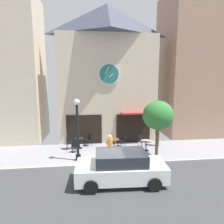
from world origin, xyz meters
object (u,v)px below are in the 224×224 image
Objects in this scene: cafe_table_near_door at (79,141)px; cafe_table_rightmost at (146,143)px; cafe_chair_near_tree at (68,142)px; street_tree at (158,116)px; street_lamp at (77,130)px; cafe_table_leftmost at (114,142)px; pedestrian_orange at (110,147)px; parked_car_white at (121,167)px; cafe_chair_facing_street at (75,145)px; cafe_chair_curbside at (122,140)px; pedestrian_maroon at (157,135)px; cafe_chair_facing_wall at (141,140)px; cafe_chair_left_end at (89,139)px.

cafe_table_rightmost is at bearing -12.56° from cafe_table_near_door.
cafe_chair_near_tree is (-0.80, -0.06, 0.01)m from cafe_table_near_door.
street_tree is at bearing -22.87° from cafe_table_near_door.
cafe_table_rightmost is (4.67, 1.11, -1.41)m from street_lamp.
street_lamp is 3.36m from cafe_table_leftmost.
street_lamp is 2.26m from pedestrian_orange.
pedestrian_orange is at bearing -174.30° from street_tree.
street_lamp is at bearing 127.40° from parked_car_white.
cafe_chair_facing_street is 4.93m from parked_car_white.
street_lamp reaches higher than cafe_chair_curbside.
pedestrian_maroon reaches higher than cafe_table_rightmost.
cafe_table_near_door is 0.84× the size of cafe_chair_facing_street.
cafe_chair_facing_wall is at bearing 105.37° from street_tree.
street_lamp reaches higher than cafe_chair_near_tree.
pedestrian_maroon is 6.16m from parked_car_white.
cafe_table_leftmost is 0.47× the size of pedestrian_maroon.
pedestrian_orange is at bearing -152.64° from cafe_table_rightmost.
cafe_table_near_door is at bearing 176.93° from cafe_chair_facing_wall.
cafe_chair_left_end is 1.67m from cafe_chair_facing_street.
street_lamp reaches higher than cafe_table_rightmost.
cafe_chair_near_tree is (-1.48, -0.62, 0.00)m from cafe_chair_left_end.
street_lamp is 0.88× the size of parked_car_white.
pedestrian_maroon is (1.16, 0.99, 0.31)m from cafe_table_rightmost.
cafe_table_leftmost is 2.03m from cafe_chair_left_end.
cafe_chair_facing_street is at bearing 143.95° from pedestrian_orange.
cafe_table_leftmost is 2.17m from pedestrian_orange.
cafe_chair_left_end is 1.61m from cafe_chair_near_tree.
pedestrian_orange is (-3.09, -0.31, -1.87)m from street_tree.
street_tree is 4.09× the size of cafe_chair_facing_wall.
street_tree is 4.84× the size of cafe_table_near_door.
cafe_chair_left_end is at bearing 173.17° from pedestrian_maroon.
cafe_chair_facing_wall is 0.54× the size of pedestrian_orange.
cafe_table_leftmost is 4.70m from parked_car_white.
parked_car_white is at bearing -52.60° from street_lamp.
street_lamp is 4.27× the size of cafe_chair_facing_wall.
cafe_chair_facing_wall reaches higher than cafe_table_near_door.
street_tree reaches higher than cafe_chair_near_tree.
cafe_chair_left_end is at bearing 105.58° from parked_car_white.
cafe_table_near_door is at bearing -178.54° from cafe_chair_curbside.
cafe_chair_near_tree is at bearing 178.02° from cafe_chair_facing_wall.
cafe_table_near_door is 0.84× the size of cafe_chair_near_tree.
cafe_table_leftmost is at bearing 162.89° from cafe_table_rightmost.
cafe_chair_facing_wall reaches higher than cafe_table_rightmost.
cafe_chair_curbside is (3.17, 2.24, -1.43)m from street_lamp.
street_tree is at bearing 0.12° from street_lamp.
street_tree is 4.09× the size of cafe_chair_left_end.
pedestrian_orange is at bearing -103.56° from cafe_table_leftmost.
pedestrian_orange is at bearing -115.51° from cafe_chair_curbside.
cafe_chair_curbside and cafe_chair_left_end have the same top height.
street_lamp is 1.98m from cafe_chair_facing_street.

